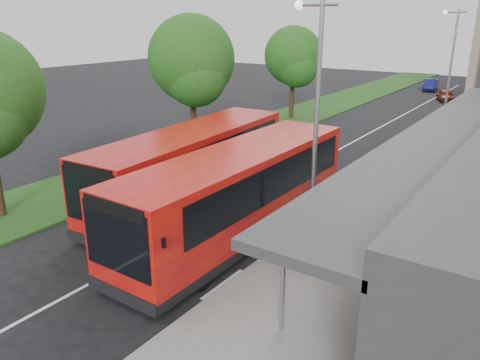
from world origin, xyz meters
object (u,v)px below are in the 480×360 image
(tree_far, at_px, (293,59))
(bus_second, at_px, (192,166))
(lamp_post_near, at_px, (314,111))
(bus_main, at_px, (239,194))
(car_near, at_px, (446,95))
(tree_mid, at_px, (192,65))
(car_far, at_px, (431,85))
(bollard, at_px, (446,135))
(litter_bin, at_px, (405,168))
(lamp_post_far, at_px, (450,64))

(tree_far, xyz_separation_m, bus_second, (5.28, -18.41, -2.97))
(tree_far, relative_size, lamp_post_near, 0.89)
(bus_main, bearing_deg, tree_far, 113.77)
(lamp_post_near, distance_m, car_near, 35.10)
(bus_main, bearing_deg, tree_mid, 137.69)
(bus_main, distance_m, car_near, 35.73)
(lamp_post_near, height_order, bus_main, lamp_post_near)
(car_near, bearing_deg, car_far, 91.55)
(tree_far, xyz_separation_m, bus_main, (8.81, -20.02, -2.95))
(bollard, bearing_deg, litter_bin, -90.89)
(lamp_post_far, distance_m, car_near, 15.57)
(lamp_post_far, xyz_separation_m, bus_second, (-5.85, -19.36, -3.09))
(tree_mid, relative_size, litter_bin, 8.54)
(tree_mid, xyz_separation_m, tree_far, (0.00, 12.00, -0.50))
(lamp_post_far, height_order, litter_bin, lamp_post_far)
(bus_main, bearing_deg, bus_second, 155.49)
(tree_mid, distance_m, tree_far, 12.01)
(bus_main, bearing_deg, lamp_post_near, 22.77)
(tree_mid, relative_size, car_near, 2.43)
(tree_far, xyz_separation_m, lamp_post_far, (11.13, 0.95, 0.12))
(bus_main, relative_size, car_far, 3.03)
(tree_far, distance_m, car_far, 23.39)
(lamp_post_near, height_order, litter_bin, lamp_post_near)
(bollard, bearing_deg, car_near, 102.02)
(tree_mid, relative_size, bus_main, 0.70)
(bus_second, relative_size, litter_bin, 12.31)
(litter_bin, bearing_deg, bollard, 89.11)
(tree_mid, distance_m, car_far, 35.13)
(lamp_post_far, relative_size, bollard, 7.72)
(lamp_post_near, bearing_deg, bus_main, -157.25)
(tree_mid, relative_size, car_far, 2.11)
(lamp_post_near, relative_size, car_near, 2.47)
(tree_far, bearing_deg, tree_mid, -90.00)
(bus_second, height_order, car_far, bus_second)
(bus_second, bearing_deg, bus_main, -28.46)
(car_near, relative_size, car_far, 0.87)
(lamp_post_near, xyz_separation_m, bus_second, (-5.85, 0.64, -3.09))
(litter_bin, distance_m, bollard, 8.31)
(litter_bin, bearing_deg, car_far, 101.52)
(lamp_post_near, height_order, bus_second, lamp_post_near)
(tree_mid, height_order, bollard, tree_mid)
(tree_far, bearing_deg, bus_second, -74.00)
(lamp_post_far, distance_m, bus_second, 20.46)
(lamp_post_near, xyz_separation_m, litter_bin, (0.78, 8.85, -4.11))
(lamp_post_near, xyz_separation_m, lamp_post_far, (0.00, 20.00, 0.00))
(bus_second, xyz_separation_m, car_near, (3.02, 34.10, -1.07))
(bollard, bearing_deg, car_far, 105.57)
(litter_bin, bearing_deg, tree_far, 139.43)
(tree_mid, bearing_deg, bus_second, -50.54)
(tree_far, distance_m, litter_bin, 16.18)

